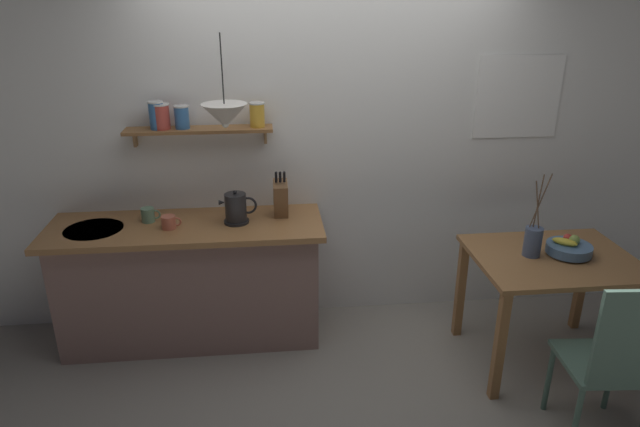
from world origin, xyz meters
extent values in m
plane|color=gray|center=(0.00, 0.00, 0.00)|extent=(14.00, 14.00, 0.00)
cube|color=white|center=(0.20, 0.65, 1.35)|extent=(6.80, 0.10, 2.70)
cube|color=white|center=(1.35, 0.59, 1.64)|extent=(0.62, 0.01, 0.58)
cube|color=silver|center=(1.35, 0.60, 1.64)|extent=(0.56, 0.01, 0.52)
cube|color=gray|center=(-1.00, 0.32, 0.43)|extent=(1.74, 0.52, 0.85)
cube|color=#9E6B3D|center=(-1.00, 0.30, 0.87)|extent=(1.83, 0.63, 0.04)
cylinder|color=#B7BABF|center=(-1.59, 0.28, 0.89)|extent=(0.38, 0.38, 0.01)
cube|color=brown|center=(-0.88, 0.49, 1.48)|extent=(0.97, 0.18, 0.02)
cube|color=#99754C|center=(-1.32, 0.57, 1.42)|extent=(0.02, 0.06, 0.12)
cube|color=#99754C|center=(-0.45, 0.57, 1.42)|extent=(0.02, 0.06, 0.12)
cylinder|color=#3366A3|center=(-1.15, 0.49, 1.58)|extent=(0.09, 0.09, 0.17)
cylinder|color=silver|center=(-1.15, 0.49, 1.67)|extent=(0.10, 0.10, 0.01)
cylinder|color=#BC4238|center=(-1.12, 0.49, 1.57)|extent=(0.11, 0.11, 0.16)
cylinder|color=silver|center=(-1.12, 0.49, 1.66)|extent=(0.11, 0.11, 0.01)
cylinder|color=#3366A3|center=(-0.99, 0.49, 1.57)|extent=(0.09, 0.09, 0.14)
cylinder|color=silver|center=(-0.99, 0.49, 1.64)|extent=(0.10, 0.10, 0.01)
cylinder|color=gold|center=(-0.49, 0.49, 1.57)|extent=(0.10, 0.10, 0.15)
cylinder|color=silver|center=(-0.49, 0.49, 1.65)|extent=(0.10, 0.10, 0.01)
cube|color=#9E6B3D|center=(1.35, -0.20, 0.76)|extent=(1.00, 0.79, 0.03)
cube|color=#9E6B3D|center=(0.89, -0.54, 0.37)|extent=(0.06, 0.06, 0.74)
cube|color=#9E6B3D|center=(0.89, 0.15, 0.37)|extent=(0.06, 0.06, 0.74)
cube|color=#9E6B3D|center=(1.80, 0.15, 0.37)|extent=(0.06, 0.06, 0.74)
cube|color=#4C6B5B|center=(1.33, -0.87, 0.46)|extent=(0.46, 0.45, 0.03)
cube|color=#4C6B5B|center=(1.31, -1.06, 0.75)|extent=(0.38, 0.06, 0.54)
cylinder|color=#4C6B5B|center=(1.52, -0.71, 0.22)|extent=(0.03, 0.03, 0.45)
cylinder|color=#4C6B5B|center=(1.16, -0.68, 0.22)|extent=(0.03, 0.03, 0.45)
cylinder|color=#4C6B5B|center=(1.13, -1.03, 0.22)|extent=(0.03, 0.03, 0.45)
cylinder|color=#51759E|center=(1.44, -0.18, 0.78)|extent=(0.13, 0.13, 0.01)
cylinder|color=#51759E|center=(1.44, -0.18, 0.82)|extent=(0.28, 0.28, 0.06)
ellipsoid|color=yellow|center=(1.41, -0.18, 0.87)|extent=(0.16, 0.15, 0.04)
sphere|color=red|center=(1.46, -0.13, 0.87)|extent=(0.06, 0.06, 0.06)
sphere|color=#8EA84C|center=(1.48, -0.17, 0.87)|extent=(0.07, 0.07, 0.07)
cylinder|color=#475675|center=(1.21, -0.17, 0.87)|extent=(0.11, 0.11, 0.19)
cylinder|color=brown|center=(1.20, -0.17, 1.12)|extent=(0.06, 0.02, 0.31)
cylinder|color=brown|center=(1.21, -0.16, 1.14)|extent=(0.02, 0.03, 0.35)
cylinder|color=brown|center=(1.22, -0.17, 1.15)|extent=(0.09, 0.03, 0.36)
cylinder|color=black|center=(-0.66, 0.29, 0.90)|extent=(0.17, 0.17, 0.02)
cylinder|color=#232326|center=(-0.66, 0.29, 1.00)|extent=(0.14, 0.14, 0.19)
sphere|color=black|center=(-0.66, 0.29, 1.11)|extent=(0.02, 0.02, 0.02)
cone|color=#232326|center=(-0.75, 0.29, 1.04)|extent=(0.04, 0.04, 0.04)
torus|color=black|center=(-0.58, 0.29, 1.01)|extent=(0.12, 0.02, 0.12)
cube|color=brown|center=(-0.36, 0.38, 1.02)|extent=(0.10, 0.19, 0.26)
cylinder|color=black|center=(-0.38, 0.34, 1.19)|extent=(0.02, 0.03, 0.08)
cylinder|color=black|center=(-0.36, 0.34, 1.19)|extent=(0.02, 0.03, 0.08)
cylinder|color=black|center=(-0.33, 0.34, 1.19)|extent=(0.02, 0.03, 0.08)
cylinder|color=slate|center=(-1.25, 0.37, 0.94)|extent=(0.09, 0.09, 0.10)
torus|color=slate|center=(-1.20, 0.37, 0.94)|extent=(0.07, 0.01, 0.07)
cylinder|color=#C6664C|center=(-1.10, 0.24, 0.93)|extent=(0.09, 0.09, 0.09)
torus|color=#C6664C|center=(-1.04, 0.24, 0.94)|extent=(0.06, 0.01, 0.06)
cylinder|color=black|center=(-0.69, 0.19, 1.91)|extent=(0.01, 0.01, 0.41)
cone|color=silver|center=(-0.69, 0.19, 1.64)|extent=(0.28, 0.28, 0.14)
sphere|color=white|center=(-0.69, 0.19, 1.59)|extent=(0.04, 0.04, 0.04)
camera|label=1|loc=(-0.46, -3.23, 2.34)|focal=31.53mm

